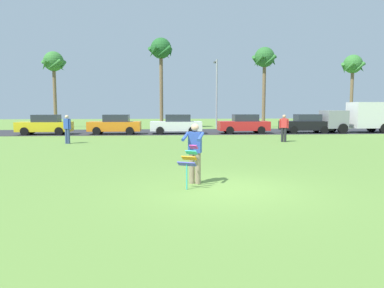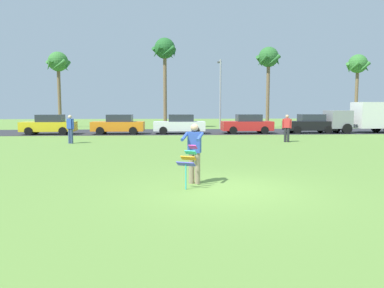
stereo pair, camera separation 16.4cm
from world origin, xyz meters
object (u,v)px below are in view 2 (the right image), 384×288
(palm_tree_right_near, at_px, (165,52))
(parked_car_yellow, at_px, (49,125))
(kite_held, at_px, (188,160))
(parked_car_orange, at_px, (119,125))
(palm_tree_centre_far, at_px, (269,61))
(palm_tree_far_left, at_px, (358,67))
(parked_car_red, at_px, (247,124))
(parked_car_white, at_px, (180,124))
(palm_tree_left_near, at_px, (58,65))
(parked_truck_grey_van, at_px, (370,116))
(parked_car_black, at_px, (310,124))
(streetlight_pole, at_px, (220,89))
(person_kite_flyer, at_px, (194,151))
(person_walker_far, at_px, (70,128))
(person_walker_near, at_px, (287,127))

(palm_tree_right_near, bearing_deg, parked_car_yellow, -139.24)
(kite_held, bearing_deg, parked_car_orange, 102.23)
(palm_tree_right_near, bearing_deg, palm_tree_centre_far, 1.74)
(parked_car_orange, bearing_deg, palm_tree_far_left, 22.51)
(parked_car_yellow, height_order, parked_car_red, same)
(kite_held, xyz_separation_m, parked_car_white, (0.54, 20.58, -0.01))
(parked_car_red, distance_m, palm_tree_left_near, 22.07)
(parked_car_red, xyz_separation_m, parked_truck_grey_van, (10.63, -0.00, 0.64))
(parked_car_white, relative_size, parked_car_black, 1.00)
(parked_car_black, bearing_deg, streetlight_pole, 132.43)
(person_kite_flyer, distance_m, person_walker_far, 13.96)
(kite_held, distance_m, parked_car_yellow, 22.88)
(palm_tree_centre_far, bearing_deg, parked_car_orange, -150.31)
(parked_car_orange, height_order, parked_car_red, same)
(kite_held, xyz_separation_m, person_walker_far, (-6.37, 12.90, 0.15))
(palm_tree_far_left, xyz_separation_m, streetlight_pole, (-16.21, -3.39, -2.76))
(palm_tree_far_left, bearing_deg, parked_car_yellow, -161.18)
(streetlight_pole, height_order, person_walker_far, streetlight_pole)
(parked_car_red, relative_size, parked_car_black, 0.99)
(parked_car_yellow, distance_m, parked_car_white, 10.53)
(palm_tree_left_near, xyz_separation_m, palm_tree_centre_far, (22.34, -2.42, 0.34))
(parked_car_white, relative_size, person_walker_far, 2.45)
(parked_truck_grey_van, bearing_deg, parked_car_red, 180.00)
(palm_tree_left_near, distance_m, person_walker_near, 27.23)
(parked_truck_grey_van, relative_size, palm_tree_right_near, 0.73)
(kite_held, xyz_separation_m, parked_car_black, (11.56, 20.58, -0.01))
(parked_car_black, relative_size, palm_tree_far_left, 0.52)
(palm_tree_left_near, height_order, person_walker_far, palm_tree_left_near)
(palm_tree_far_left, xyz_separation_m, person_walker_near, (-14.15, -18.31, -5.82))
(person_kite_flyer, xyz_separation_m, palm_tree_far_left, (20.95, 30.60, 5.81))
(person_kite_flyer, distance_m, parked_truck_grey_van, 25.99)
(person_walker_far, bearing_deg, palm_tree_centre_far, 44.04)
(parked_car_black, bearing_deg, palm_tree_right_near, 146.66)
(palm_tree_left_near, relative_size, person_walker_far, 4.70)
(kite_held, relative_size, person_walker_near, 0.67)
(streetlight_pole, bearing_deg, palm_tree_right_near, 171.79)
(palm_tree_centre_far, height_order, person_walker_near, palm_tree_centre_far)
(person_kite_flyer, relative_size, parked_truck_grey_van, 0.26)
(palm_tree_right_near, bearing_deg, person_walker_near, -63.99)
(person_walker_near, bearing_deg, parked_car_white, 130.11)
(parked_car_white, bearing_deg, kite_held, -91.49)
(person_walker_near, bearing_deg, parked_truck_grey_van, 38.11)
(parked_truck_grey_van, xyz_separation_m, palm_tree_far_left, (4.34, 10.62, 5.35))
(person_walker_near, bearing_deg, parked_car_red, 96.10)
(palm_tree_centre_far, bearing_deg, parked_car_yellow, -157.51)
(person_walker_near, bearing_deg, palm_tree_left_near, 135.99)
(parked_car_yellow, distance_m, palm_tree_centre_far, 22.77)
(parked_car_red, bearing_deg, streetlight_pole, 99.76)
(parked_truck_grey_van, bearing_deg, parked_car_black, 180.00)
(parked_car_red, bearing_deg, person_walker_near, -83.90)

